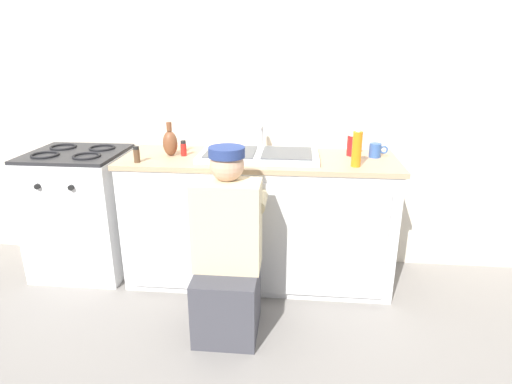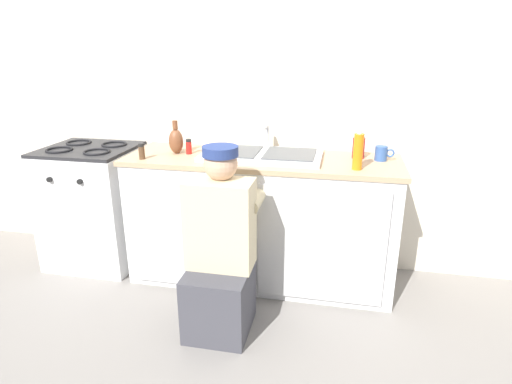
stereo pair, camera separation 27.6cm
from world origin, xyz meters
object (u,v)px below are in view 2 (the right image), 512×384
at_px(soap_bottle_orange, 358,151).
at_px(vase_decorative, 176,141).
at_px(sink_double_basin, 262,154).
at_px(coffee_mug, 382,153).
at_px(plumber_person, 220,257).
at_px(spice_bottle_pepper, 142,152).
at_px(soda_cup_red, 359,147).
at_px(spice_bottle_red, 189,147).
at_px(stove_range, 95,205).

relative_size(soap_bottle_orange, vase_decorative, 1.09).
height_order(sink_double_basin, coffee_mug, sink_double_basin).
xyz_separation_m(plumber_person, spice_bottle_pepper, (-0.65, 0.42, 0.49)).
xyz_separation_m(soda_cup_red, spice_bottle_red, (-1.15, -0.12, -0.02)).
xyz_separation_m(soda_cup_red, vase_decorative, (-1.24, -0.12, 0.01)).
height_order(soda_cup_red, soap_bottle_orange, soap_bottle_orange).
xyz_separation_m(spice_bottle_red, soap_bottle_orange, (1.14, -0.16, 0.06)).
relative_size(sink_double_basin, coffee_mug, 6.35).
bearing_deg(sink_double_basin, coffee_mug, 5.46).
bearing_deg(vase_decorative, sink_double_basin, 1.25).
bearing_deg(coffee_mug, vase_decorative, -176.37).
relative_size(sink_double_basin, spice_bottle_pepper, 7.62).
bearing_deg(soda_cup_red, vase_decorative, -174.58).
height_order(soda_cup_red, coffee_mug, soda_cup_red).
height_order(plumber_person, soap_bottle_orange, soap_bottle_orange).
bearing_deg(stove_range, plumber_person, -28.00).
bearing_deg(vase_decorative, coffee_mug, 3.63).
distance_m(sink_double_basin, spice_bottle_pepper, 0.80).
height_order(spice_bottle_red, soap_bottle_orange, soap_bottle_orange).
height_order(soda_cup_red, vase_decorative, vase_decorative).
distance_m(soda_cup_red, spice_bottle_pepper, 1.44).
distance_m(plumber_person, vase_decorative, 0.95).
bearing_deg(spice_bottle_pepper, vase_decorative, 49.91).
distance_m(stove_range, soda_cup_red, 2.01).
height_order(soap_bottle_orange, spice_bottle_pepper, soap_bottle_orange).
relative_size(plumber_person, vase_decorative, 4.80).
height_order(stove_range, plumber_person, plumber_person).
distance_m(sink_double_basin, plumber_person, 0.79).
bearing_deg(plumber_person, spice_bottle_red, 122.34).
bearing_deg(spice_bottle_pepper, plumber_person, -32.99).
bearing_deg(spice_bottle_red, spice_bottle_pepper, -142.11).
distance_m(coffee_mug, vase_decorative, 1.39).
bearing_deg(sink_double_basin, spice_bottle_pepper, -164.79).
relative_size(stove_range, soda_cup_red, 6.07).
height_order(spice_bottle_red, spice_bottle_pepper, same).
distance_m(soda_cup_red, coffee_mug, 0.15).
distance_m(sink_double_basin, soap_bottle_orange, 0.65).
bearing_deg(soda_cup_red, spice_bottle_red, -174.28).
xyz_separation_m(spice_bottle_red, spice_bottle_pepper, (-0.26, -0.20, 0.00)).
bearing_deg(spice_bottle_pepper, sink_double_basin, 15.21).
bearing_deg(soap_bottle_orange, coffee_mug, 57.25).
height_order(plumber_person, spice_bottle_red, plumber_person).
bearing_deg(soap_bottle_orange, stove_range, 174.95).
xyz_separation_m(sink_double_basin, plumber_person, (-0.12, -0.63, -0.46)).
xyz_separation_m(plumber_person, vase_decorative, (-0.48, 0.62, 0.53)).
relative_size(sink_double_basin, vase_decorative, 3.48).
relative_size(spice_bottle_red, vase_decorative, 0.46).
bearing_deg(sink_double_basin, stove_range, -179.90).
distance_m(sink_double_basin, soda_cup_red, 0.65).
height_order(coffee_mug, vase_decorative, vase_decorative).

